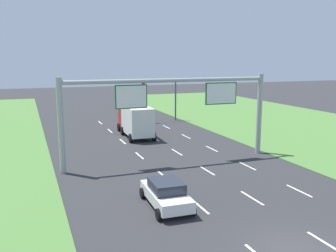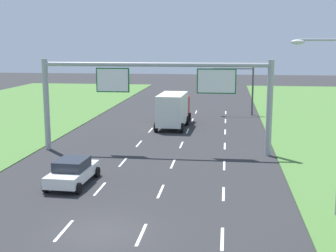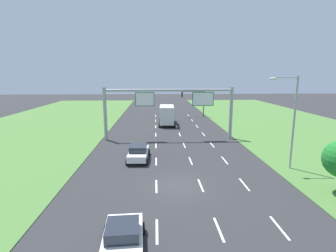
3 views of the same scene
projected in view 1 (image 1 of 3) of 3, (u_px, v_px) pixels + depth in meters
The scene contains 8 objects.
ground_plane at pixel (295, 250), 16.42m from camera, with size 200.00×200.00×0.00m, color #2D2D30.
lane_dashes_inner_left at pixel (179, 189), 24.08m from camera, with size 0.14×56.40×0.01m.
lane_dashes_inner_right at pixel (227, 183), 25.30m from camera, with size 0.14×56.40×0.01m.
lane_dashes_slip at pixel (270, 177), 26.53m from camera, with size 0.14×56.40×0.01m.
car_lead_silver at pixel (166, 193), 21.13m from camera, with size 2.27×4.49×1.54m.
box_truck at pixel (135, 120), 40.10m from camera, with size 2.91×7.59×3.34m.
sign_gantry at pixel (172, 102), 29.62m from camera, with size 17.24×0.44×7.00m.
traffic_light_mast at pixel (162, 92), 49.49m from camera, with size 4.76×0.49×5.60m.
Camera 1 is at (-10.61, -12.20, 8.30)m, focal length 40.00 mm.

